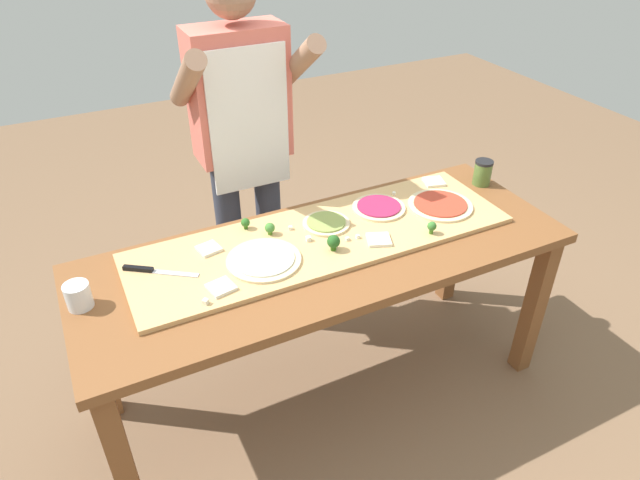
{
  "coord_description": "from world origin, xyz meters",
  "views": [
    {
      "loc": [
        -0.8,
        -1.55,
        1.98
      ],
      "look_at": [
        -0.01,
        0.02,
        0.79
      ],
      "focal_mm": 31.57,
      "sensor_mm": 36.0,
      "label": 1
    }
  ],
  "objects_px": {
    "prep_table": "(326,270)",
    "pizza_slice_near_right": "(379,240)",
    "broccoli_floret_center_left": "(270,228)",
    "pizza_slice_near_left": "(221,287)",
    "pizza_slice_far_right": "(434,182)",
    "pizza_slice_center": "(209,249)",
    "cheese_crumble_b": "(347,239)",
    "pizza_whole_tomato_red": "(440,205)",
    "cheese_crumble_f": "(206,302)",
    "broccoli_floret_back_left": "(245,223)",
    "sauce_jar": "(483,173)",
    "cheese_crumble_e": "(308,239)",
    "chefs_knife": "(150,270)",
    "cheese_crumble_c": "(394,193)",
    "cheese_crumble_d": "(290,228)",
    "pizza_whole_pesto_green": "(326,223)",
    "broccoli_floret_front_mid": "(432,227)",
    "flour_cup": "(79,297)",
    "cook_center": "(243,134)",
    "pizza_whole_white_garlic": "(264,259)",
    "cheese_crumble_a": "(358,237)",
    "broccoli_floret_front_right": "(334,242)",
    "pizza_whole_beet_magenta": "(379,207)"
  },
  "relations": [
    {
      "from": "chefs_knife",
      "to": "broccoli_floret_back_left",
      "type": "height_order",
      "value": "broccoli_floret_back_left"
    },
    {
      "from": "broccoli_floret_center_left",
      "to": "pizza_slice_far_right",
      "type": "bearing_deg",
      "value": 4.35
    },
    {
      "from": "pizza_whole_pesto_green",
      "to": "cheese_crumble_e",
      "type": "relative_size",
      "value": 10.46
    },
    {
      "from": "broccoli_floret_center_left",
      "to": "pizza_slice_near_left",
      "type": "bearing_deg",
      "value": -139.21
    },
    {
      "from": "sauce_jar",
      "to": "chefs_knife",
      "type": "bearing_deg",
      "value": -179.14
    },
    {
      "from": "pizza_whole_beet_magenta",
      "to": "cheese_crumble_c",
      "type": "bearing_deg",
      "value": 30.86
    },
    {
      "from": "pizza_slice_center",
      "to": "broccoli_floret_center_left",
      "type": "relative_size",
      "value": 1.57
    },
    {
      "from": "cheese_crumble_f",
      "to": "sauce_jar",
      "type": "xyz_separation_m",
      "value": [
        1.37,
        0.28,
        0.03
      ]
    },
    {
      "from": "pizza_whole_tomato_red",
      "to": "cheese_crumble_d",
      "type": "height_order",
      "value": "pizza_whole_tomato_red"
    },
    {
      "from": "chefs_knife",
      "to": "cheese_crumble_c",
      "type": "xyz_separation_m",
      "value": [
        1.07,
        0.09,
        0.0
      ]
    },
    {
      "from": "prep_table",
      "to": "pizza_slice_near_right",
      "type": "bearing_deg",
      "value": -18.44
    },
    {
      "from": "broccoli_floret_back_left",
      "to": "cheese_crumble_e",
      "type": "distance_m",
      "value": 0.26
    },
    {
      "from": "broccoli_floret_center_left",
      "to": "cheese_crumble_a",
      "type": "height_order",
      "value": "broccoli_floret_center_left"
    },
    {
      "from": "broccoli_floret_front_right",
      "to": "cheese_crumble_e",
      "type": "bearing_deg",
      "value": 120.64
    },
    {
      "from": "pizza_whole_pesto_green",
      "to": "broccoli_floret_front_mid",
      "type": "height_order",
      "value": "broccoli_floret_front_mid"
    },
    {
      "from": "pizza_whole_white_garlic",
      "to": "cheese_crumble_a",
      "type": "relative_size",
      "value": 20.04
    },
    {
      "from": "pizza_whole_tomato_red",
      "to": "cheese_crumble_a",
      "type": "bearing_deg",
      "value": -172.7
    },
    {
      "from": "pizza_whole_white_garlic",
      "to": "cook_center",
      "type": "bearing_deg",
      "value": 75.38
    },
    {
      "from": "prep_table",
      "to": "pizza_whole_tomato_red",
      "type": "relative_size",
      "value": 6.97
    },
    {
      "from": "cheese_crumble_d",
      "to": "sauce_jar",
      "type": "bearing_deg",
      "value": -0.57
    },
    {
      "from": "pizza_slice_center",
      "to": "broccoli_floret_center_left",
      "type": "xyz_separation_m",
      "value": [
        0.25,
        -0.0,
        0.02
      ]
    },
    {
      "from": "cheese_crumble_b",
      "to": "sauce_jar",
      "type": "relative_size",
      "value": 0.12
    },
    {
      "from": "pizza_whole_beet_magenta",
      "to": "pizza_slice_far_right",
      "type": "relative_size",
      "value": 2.59
    },
    {
      "from": "pizza_slice_near_left",
      "to": "cheese_crumble_e",
      "type": "distance_m",
      "value": 0.41
    },
    {
      "from": "cheese_crumble_f",
      "to": "cook_center",
      "type": "relative_size",
      "value": 0.01
    },
    {
      "from": "flour_cup",
      "to": "prep_table",
      "type": "bearing_deg",
      "value": -4.28
    },
    {
      "from": "pizza_slice_near_left",
      "to": "broccoli_floret_back_left",
      "type": "distance_m",
      "value": 0.38
    },
    {
      "from": "cheese_crumble_c",
      "to": "prep_table",
      "type": "bearing_deg",
      "value": -154.02
    },
    {
      "from": "broccoli_floret_back_left",
      "to": "cheese_crumble_c",
      "type": "height_order",
      "value": "broccoli_floret_back_left"
    },
    {
      "from": "pizza_whole_pesto_green",
      "to": "cheese_crumble_b",
      "type": "distance_m",
      "value": 0.14
    },
    {
      "from": "cheese_crumble_b",
      "to": "cheese_crumble_e",
      "type": "xyz_separation_m",
      "value": [
        -0.13,
        0.06,
        0.0
      ]
    },
    {
      "from": "pizza_slice_near_right",
      "to": "pizza_slice_center",
      "type": "bearing_deg",
      "value": 159.0
    },
    {
      "from": "chefs_knife",
      "to": "cheese_crumble_c",
      "type": "distance_m",
      "value": 1.07
    },
    {
      "from": "cheese_crumble_b",
      "to": "cheese_crumble_d",
      "type": "distance_m",
      "value": 0.23
    },
    {
      "from": "pizza_slice_far_right",
      "to": "broccoli_floret_front_right",
      "type": "relative_size",
      "value": 1.36
    },
    {
      "from": "pizza_slice_near_left",
      "to": "cheese_crumble_e",
      "type": "xyz_separation_m",
      "value": [
        0.39,
        0.13,
        0.0
      ]
    },
    {
      "from": "broccoli_floret_center_left",
      "to": "cheese_crumble_f",
      "type": "height_order",
      "value": "broccoli_floret_center_left"
    },
    {
      "from": "flour_cup",
      "to": "cheese_crumble_e",
      "type": "bearing_deg",
      "value": -0.63
    },
    {
      "from": "pizza_slice_far_right",
      "to": "cheese_crumble_a",
      "type": "relative_size",
      "value": 6.28
    },
    {
      "from": "pizza_whole_pesto_green",
      "to": "sauce_jar",
      "type": "relative_size",
      "value": 1.64
    },
    {
      "from": "pizza_slice_far_right",
      "to": "broccoli_floret_center_left",
      "type": "xyz_separation_m",
      "value": [
        -0.82,
        -0.06,
        0.02
      ]
    },
    {
      "from": "broccoli_floret_back_left",
      "to": "cook_center",
      "type": "xyz_separation_m",
      "value": [
        0.15,
        0.39,
        0.19
      ]
    },
    {
      "from": "pizza_whole_white_garlic",
      "to": "flour_cup",
      "type": "height_order",
      "value": "flour_cup"
    },
    {
      "from": "prep_table",
      "to": "broccoli_floret_back_left",
      "type": "xyz_separation_m",
      "value": [
        -0.23,
        0.24,
        0.15
      ]
    },
    {
      "from": "pizza_slice_far_right",
      "to": "sauce_jar",
      "type": "bearing_deg",
      "value": -19.81
    },
    {
      "from": "cook_center",
      "to": "pizza_slice_center",
      "type": "bearing_deg",
      "value": -124.47
    },
    {
      "from": "cheese_crumble_c",
      "to": "cheese_crumble_d",
      "type": "relative_size",
      "value": 0.93
    },
    {
      "from": "pizza_whole_tomato_red",
      "to": "cheese_crumble_f",
      "type": "relative_size",
      "value": 15.49
    },
    {
      "from": "cheese_crumble_f",
      "to": "cook_center",
      "type": "height_order",
      "value": "cook_center"
    },
    {
      "from": "prep_table",
      "to": "cheese_crumble_b",
      "type": "height_order",
      "value": "cheese_crumble_b"
    }
  ]
}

